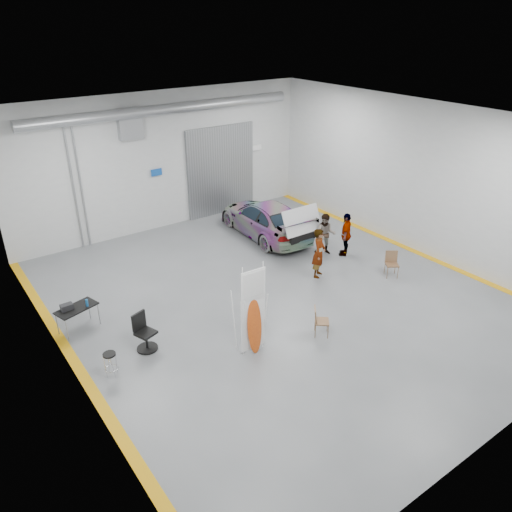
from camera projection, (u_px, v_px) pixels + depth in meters
ground at (276, 296)px, 17.33m from camera, size 16.00×16.00×0.00m
room_shell at (244, 166)px, 17.27m from camera, size 14.02×16.18×6.01m
sedan_car at (265, 219)px, 21.76m from camera, size 2.53×5.40×1.52m
person_a at (319, 253)px, 18.27m from camera, size 0.82×0.76×1.89m
person_b at (326, 234)px, 20.03m from camera, size 1.04×1.03×1.70m
person_c at (346, 234)px, 19.92m from camera, size 1.08×0.97×1.79m
surfboard_display at (254, 318)px, 14.03m from camera, size 0.80×0.24×2.83m
folding_chair_near at (321, 326)px, 15.17m from camera, size 0.61×0.71×0.93m
folding_chair_far at (391, 269)px, 18.53m from camera, size 0.62×0.68×0.95m
shop_stool at (111, 364)px, 13.43m from camera, size 0.37×0.37×0.72m
work_table at (74, 308)px, 15.18m from camera, size 1.36×0.94×1.01m
office_chair at (145, 334)px, 14.45m from camera, size 0.64×0.68×1.16m
trunk_lid at (301, 219)px, 19.68m from camera, size 1.78×1.08×0.04m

